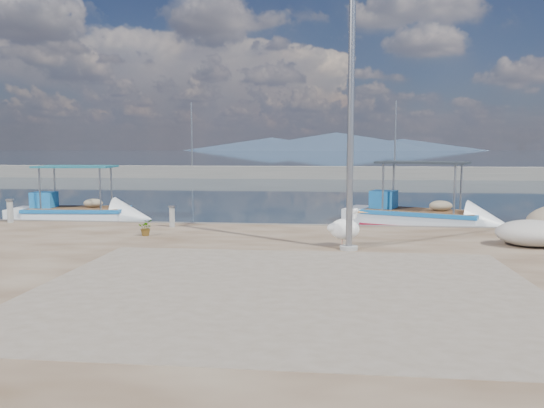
{
  "coord_description": "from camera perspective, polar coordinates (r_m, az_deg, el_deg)",
  "views": [
    {
      "loc": [
        1.73,
        -12.21,
        3.01
      ],
      "look_at": [
        0.0,
        3.8,
        1.3
      ],
      "focal_mm": 35.0,
      "sensor_mm": 36.0,
      "label": 1
    }
  ],
  "objects": [
    {
      "name": "boat_right",
      "position": [
        21.49,
        15.58,
        -1.6
      ],
      "size": [
        6.34,
        4.1,
        2.91
      ],
      "rotation": [
        0.0,
        0.0,
        -0.38
      ],
      "color": "white",
      "rests_on": "ground"
    },
    {
      "name": "bollard_far",
      "position": [
        19.94,
        -26.35,
        -0.55
      ],
      "size": [
        0.26,
        0.26,
        0.8
      ],
      "color": "gray",
      "rests_on": "quay"
    },
    {
      "name": "ground",
      "position": [
        12.7,
        -1.86,
        -7.65
      ],
      "size": [
        1400.0,
        1400.0,
        0.0
      ],
      "primitive_type": "plane",
      "color": "#162635",
      "rests_on": "ground"
    },
    {
      "name": "quay_patch",
      "position": [
        9.58,
        1.6,
        -9.11
      ],
      "size": [
        9.0,
        7.0,
        0.01
      ],
      "primitive_type": "cube",
      "color": "gray",
      "rests_on": "quay"
    },
    {
      "name": "mountains",
      "position": [
        662.25,
        6.44,
        6.58
      ],
      "size": [
        370.0,
        280.0,
        22.0
      ],
      "color": "#28384C",
      "rests_on": "ground"
    },
    {
      "name": "breakwater",
      "position": [
        52.3,
        4.27,
        3.4
      ],
      "size": [
        120.0,
        2.2,
        7.5
      ],
      "color": "gray",
      "rests_on": "ground"
    },
    {
      "name": "potted_plant",
      "position": [
        15.62,
        -13.39,
        -2.49
      ],
      "size": [
        0.5,
        0.46,
        0.47
      ],
      "primitive_type": "imported",
      "rotation": [
        0.0,
        0.0,
        0.25
      ],
      "color": "#33722D",
      "rests_on": "quay"
    },
    {
      "name": "net_pile_d",
      "position": [
        15.11,
        26.17,
        -2.83
      ],
      "size": [
        1.81,
        1.35,
        0.68
      ],
      "primitive_type": "ellipsoid",
      "color": "#B6B1A9",
      "rests_on": "quay"
    },
    {
      "name": "bollard_near",
      "position": [
        17.14,
        -10.7,
        -1.21
      ],
      "size": [
        0.23,
        0.23,
        0.69
      ],
      "color": "gray",
      "rests_on": "quay"
    },
    {
      "name": "boat_left",
      "position": [
        23.43,
        -20.29,
        -1.19
      ],
      "size": [
        5.67,
        2.28,
        2.66
      ],
      "rotation": [
        0.0,
        0.0,
        0.08
      ],
      "color": "white",
      "rests_on": "ground"
    },
    {
      "name": "lamp_post",
      "position": [
        13.09,
        8.47,
        9.45
      ],
      "size": [
        0.44,
        0.96,
        7.0
      ],
      "color": "gray",
      "rests_on": "quay"
    },
    {
      "name": "pelican",
      "position": [
        13.62,
        7.88,
        -2.62
      ],
      "size": [
        1.04,
        0.59,
        0.99
      ],
      "rotation": [
        0.0,
        0.0,
        0.18
      ],
      "color": "tan",
      "rests_on": "quay"
    },
    {
      "name": "quay",
      "position": [
        7.02,
        -9.04,
        -17.17
      ],
      "size": [
        44.0,
        22.0,
        0.5
      ],
      "primitive_type": "cube",
      "color": "#503722",
      "rests_on": "ground"
    }
  ]
}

